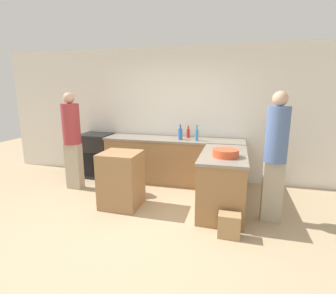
% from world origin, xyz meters
% --- Properties ---
extents(ground_plane, '(14.00, 14.00, 0.00)m').
position_xyz_m(ground_plane, '(0.00, 0.00, 0.00)').
color(ground_plane, tan).
extents(wall_back, '(8.00, 0.06, 2.70)m').
position_xyz_m(wall_back, '(0.00, 2.16, 1.35)').
color(wall_back, white).
rests_on(wall_back, ground_plane).
extents(counter_back, '(2.76, 0.68, 0.90)m').
position_xyz_m(counter_back, '(0.00, 1.80, 0.45)').
color(counter_back, olive).
rests_on(counter_back, ground_plane).
extents(counter_peninsula, '(0.69, 1.39, 0.90)m').
position_xyz_m(counter_peninsula, '(1.04, 0.80, 0.45)').
color(counter_peninsula, olive).
rests_on(counter_peninsula, ground_plane).
extents(range_oven, '(0.71, 0.65, 0.92)m').
position_xyz_m(range_oven, '(-1.74, 1.80, 0.46)').
color(range_oven, black).
rests_on(range_oven, ground_plane).
extents(island_table, '(0.60, 0.58, 0.89)m').
position_xyz_m(island_table, '(-0.54, 0.48, 0.45)').
color(island_table, '#997047').
rests_on(island_table, ground_plane).
extents(mixing_bowl, '(0.38, 0.38, 0.11)m').
position_xyz_m(mixing_bowl, '(1.07, 0.57, 0.96)').
color(mixing_bowl, '#DB512D').
rests_on(mixing_bowl, counter_peninsula).
extents(water_bottle_blue, '(0.09, 0.09, 0.29)m').
position_xyz_m(water_bottle_blue, '(0.15, 1.72, 1.02)').
color(water_bottle_blue, '#386BB7').
rests_on(water_bottle_blue, counter_back).
extents(hot_sauce_bottle, '(0.06, 0.06, 0.24)m').
position_xyz_m(hot_sauce_bottle, '(0.26, 1.96, 1.00)').
color(hot_sauce_bottle, red).
rests_on(hot_sauce_bottle, counter_back).
extents(dish_soap_bottle, '(0.06, 0.06, 0.30)m').
position_xyz_m(dish_soap_bottle, '(0.48, 1.68, 1.02)').
color(dish_soap_bottle, '#338CBF').
rests_on(dish_soap_bottle, counter_back).
extents(person_by_range, '(0.32, 0.32, 1.81)m').
position_xyz_m(person_by_range, '(-1.74, 0.99, 0.99)').
color(person_by_range, '#ADA38E').
rests_on(person_by_range, ground_plane).
extents(person_at_peninsula, '(0.30, 0.30, 1.84)m').
position_xyz_m(person_at_peninsula, '(1.73, 0.55, 1.01)').
color(person_at_peninsula, '#ADA38E').
rests_on(person_at_peninsula, ground_plane).
extents(paper_bag, '(0.28, 0.19, 0.31)m').
position_xyz_m(paper_bag, '(1.17, -0.03, 0.16)').
color(paper_bag, '#A88456').
rests_on(paper_bag, ground_plane).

